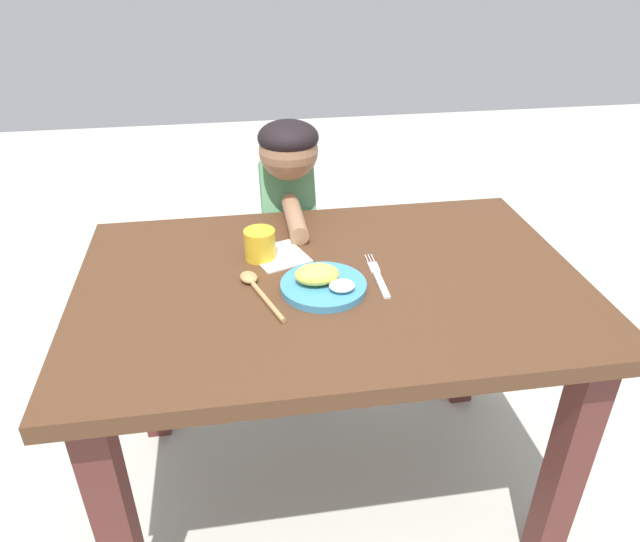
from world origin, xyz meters
The scene contains 8 objects.
ground_plane centered at (0.00, 0.00, 0.00)m, with size 8.00×8.00×0.00m, color beige.
dining_table centered at (0.00, 0.00, 0.63)m, with size 1.26×0.83×0.76m.
plate centered at (-0.03, -0.05, 0.78)m, with size 0.21×0.21×0.06m.
fork centered at (0.12, -0.01, 0.76)m, with size 0.02×0.21×0.01m.
spoon centered at (-0.19, -0.02, 0.77)m, with size 0.10×0.23×0.02m.
drinking_cup centered at (-0.17, 0.13, 0.80)m, with size 0.08×0.08×0.08m, color gold.
person centered at (-0.06, 0.50, 0.58)m, with size 0.18×0.43×1.03m.
napkin centered at (-0.12, 0.13, 0.76)m, with size 0.13×0.14×0.00m, color white.
Camera 1 is at (-0.22, -1.23, 1.52)m, focal length 32.99 mm.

